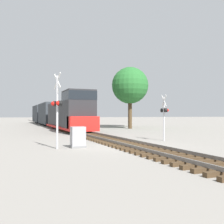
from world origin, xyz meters
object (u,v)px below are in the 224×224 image
crossing_signal_near (57,106)px  tree_mid_background (130,88)px  freight_train (51,114)px  relay_cabinet (78,137)px  crossing_signal_far (164,113)px  tree_far_right (130,86)px

crossing_signal_near → tree_mid_background: size_ratio=0.49×
freight_train → relay_cabinet: 31.51m
tree_mid_background → freight_train: bearing=146.9°
crossing_signal_far → tree_far_right: bearing=-6.2°
crossing_signal_far → tree_far_right: tree_far_right is taller
tree_far_right → tree_mid_background: bearing=65.2°
relay_cabinet → tree_mid_background: (14.69, 23.79, 5.71)m
crossing_signal_near → tree_far_right: 23.21m
freight_train → tree_mid_background: tree_mid_background is taller
crossing_signal_near → tree_far_right: tree_far_right is taller
crossing_signal_near → tree_mid_background: 28.98m
freight_train → tree_far_right: (9.09, -12.87, 4.04)m
crossing_signal_near → crossing_signal_far: (8.40, 1.87, -0.37)m
relay_cabinet → tree_mid_background: 28.53m
tree_mid_background → crossing_signal_near: bearing=-123.7°
crossing_signal_far → tree_far_right: 17.88m
relay_cabinet → tree_far_right: bearing=56.5°
crossing_signal_far → relay_cabinet: 7.50m
tree_mid_background → relay_cabinet: bearing=-121.7°
tree_far_right → freight_train: bearing=125.2°
freight_train → tree_far_right: size_ratio=5.07×
crossing_signal_far → tree_mid_background: (7.55, 22.01, 4.22)m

